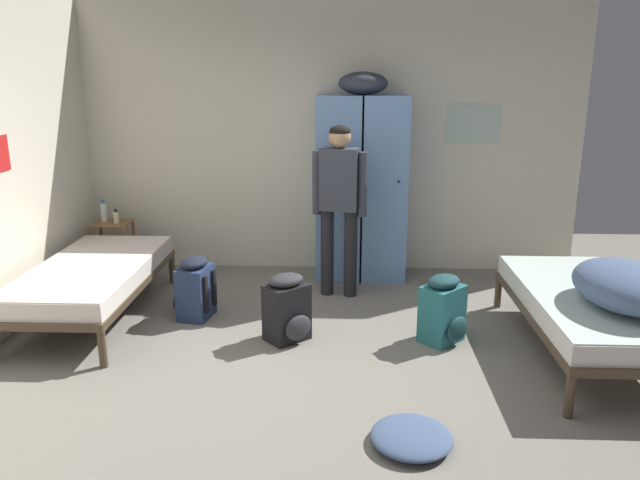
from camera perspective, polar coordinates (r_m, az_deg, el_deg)
The scene contains 14 objects.
ground_plane at distance 4.35m, azimuth -0.14°, elevation -13.08°, with size 8.23×8.23×0.00m, color slate.
room_backdrop at distance 5.36m, azimuth -13.40°, elevation 7.97°, with size 5.20×5.20×2.83m.
locker_bank at distance 6.21m, azimuth 3.86°, elevation 5.17°, with size 0.90×0.55×2.07m.
shelf_unit at distance 6.73m, azimuth -18.68°, elevation -0.25°, with size 0.38×0.30×0.57m.
bed_left_rear at distance 5.61m, azimuth -20.40°, elevation -3.13°, with size 0.90×1.90×0.49m.
bed_right at distance 5.02m, azimuth 23.58°, elevation -5.64°, with size 0.90×1.90×0.49m.
bedding_heap at distance 4.75m, azimuth 26.50°, elevation -3.79°, with size 0.66×0.90×0.31m.
person_traveler at distance 5.65m, azimuth 1.81°, elevation 4.18°, with size 0.50×0.26×1.61m.
water_bottle at distance 6.70m, azimuth -19.50°, elevation 2.49°, with size 0.06×0.06×0.23m.
lotion_bottle at distance 6.60m, azimuth -18.44°, elevation 2.05°, with size 0.06×0.06×0.14m.
backpack_teal at distance 4.94m, azimuth 11.40°, elevation -6.46°, with size 0.42×0.42×0.55m.
backpack_navy at distance 5.41m, azimuth -11.60°, elevation -4.48°, with size 0.38×0.36×0.55m.
backpack_black at distance 4.88m, azimuth -3.05°, elevation -6.44°, with size 0.42×0.42×0.55m.
clothes_pile_denim at distance 3.74m, azimuth 8.53°, elevation -17.66°, with size 0.48×0.48×0.10m.
Camera 1 is at (0.17, -3.81, 2.08)m, focal length 34.39 mm.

